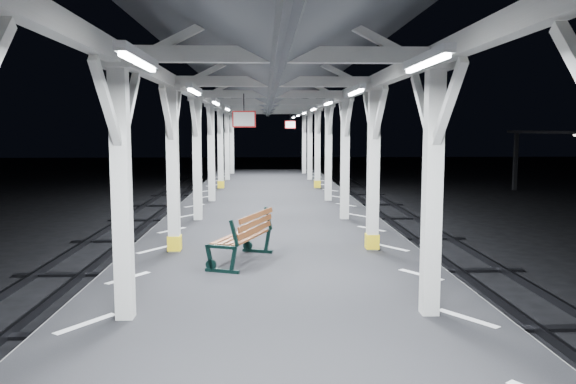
{
  "coord_description": "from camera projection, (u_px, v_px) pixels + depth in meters",
  "views": [
    {
      "loc": [
        -0.18,
        -9.17,
        3.45
      ],
      "look_at": [
        0.28,
        1.99,
        2.2
      ],
      "focal_mm": 35.0,
      "sensor_mm": 36.0,
      "label": 1
    }
  ],
  "objects": [
    {
      "name": "hazard_stripes_left",
      "position": [
        128.0,
        278.0,
        9.28
      ],
      "size": [
        1.0,
        48.0,
        0.01
      ],
      "primitive_type": "cube",
      "color": "silver",
      "rests_on": "platform"
    },
    {
      "name": "ground",
      "position": [
        276.0,
        334.0,
        9.49
      ],
      "size": [
        120.0,
        120.0,
        0.0
      ],
      "primitive_type": "plane",
      "color": "black",
      "rests_on": "ground"
    },
    {
      "name": "hazard_stripes_right",
      "position": [
        421.0,
        275.0,
        9.48
      ],
      "size": [
        1.0,
        48.0,
        0.01
      ],
      "primitive_type": "cube",
      "color": "silver",
      "rests_on": "platform"
    },
    {
      "name": "bench_mid",
      "position": [
        246.0,
        236.0,
        10.33
      ],
      "size": [
        1.2,
        1.85,
        0.94
      ],
      "rotation": [
        0.0,
        0.0,
        -0.36
      ],
      "color": "black",
      "rests_on": "platform"
    },
    {
      "name": "platform",
      "position": [
        276.0,
        305.0,
        9.44
      ],
      "size": [
        6.0,
        50.0,
        1.0
      ],
      "primitive_type": "cube",
      "color": "black",
      "rests_on": "ground"
    },
    {
      "name": "track_right",
      "position": [
        565.0,
        325.0,
        9.69
      ],
      "size": [
        2.2,
        60.0,
        0.16
      ],
      "color": "#2D2D33",
      "rests_on": "ground"
    },
    {
      "name": "canopy",
      "position": [
        276.0,
        59.0,
        8.96
      ],
      "size": [
        5.4,
        49.0,
        4.65
      ],
      "color": "silver",
      "rests_on": "platform"
    }
  ]
}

